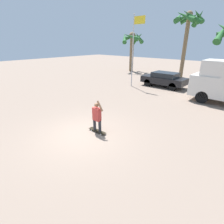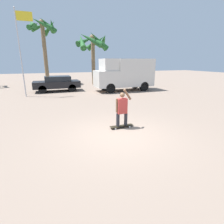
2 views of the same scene
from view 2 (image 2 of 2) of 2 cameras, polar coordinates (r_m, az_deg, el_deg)
ground_plane at (r=6.77m, az=2.43°, el=-7.37°), size 80.00×80.00×0.00m
skateboard at (r=7.42m, az=3.20°, el=-4.60°), size 1.01×0.23×0.09m
person_skateboarder at (r=7.18m, az=3.29°, el=1.42°), size 0.69×0.22×1.56m
camper_van at (r=16.91m, az=4.27°, el=12.44°), size 5.48×2.11×2.94m
parked_car_black at (r=17.28m, az=-17.50°, el=9.00°), size 4.15×1.84×1.40m
palm_tree_near_van at (r=21.77m, az=-6.30°, el=21.43°), size 3.89×4.07×5.93m
palm_tree_center_background at (r=23.54m, az=-21.61°, el=23.31°), size 3.43×3.41×7.45m
flagpole at (r=15.44m, az=-27.55°, el=18.55°), size 1.20×0.12×6.42m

